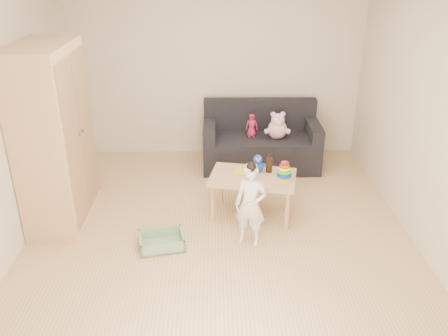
{
  "coord_description": "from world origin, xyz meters",
  "views": [
    {
      "loc": [
        -0.05,
        -4.27,
        2.75
      ],
      "look_at": [
        0.05,
        0.25,
        0.65
      ],
      "focal_mm": 38.0,
      "sensor_mm": 36.0,
      "label": 1
    }
  ],
  "objects_px": {
    "toddler": "(250,206)",
    "wardrobe": "(54,137)",
    "play_table": "(252,195)",
    "sofa": "(261,151)"
  },
  "relations": [
    {
      "from": "toddler",
      "to": "wardrobe",
      "type": "bearing_deg",
      "value": -176.56
    },
    {
      "from": "wardrobe",
      "to": "play_table",
      "type": "distance_m",
      "value": 2.21
    },
    {
      "from": "wardrobe",
      "to": "toddler",
      "type": "relative_size",
      "value": 2.25
    },
    {
      "from": "sofa",
      "to": "play_table",
      "type": "height_order",
      "value": "play_table"
    },
    {
      "from": "sofa",
      "to": "toddler",
      "type": "bearing_deg",
      "value": -98.05
    },
    {
      "from": "wardrobe",
      "to": "sofa",
      "type": "distance_m",
      "value": 2.77
    },
    {
      "from": "play_table",
      "to": "toddler",
      "type": "height_order",
      "value": "toddler"
    },
    {
      "from": "wardrobe",
      "to": "toddler",
      "type": "bearing_deg",
      "value": -15.21
    },
    {
      "from": "sofa",
      "to": "toddler",
      "type": "height_order",
      "value": "toddler"
    },
    {
      "from": "sofa",
      "to": "play_table",
      "type": "xyz_separation_m",
      "value": [
        -0.22,
        -1.33,
        0.02
      ]
    }
  ]
}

